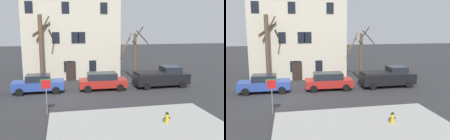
{
  "view_description": "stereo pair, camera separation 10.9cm",
  "coord_description": "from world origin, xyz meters",
  "views": [
    {
      "loc": [
        -0.3,
        -20.52,
        6.01
      ],
      "look_at": [
        4.33,
        2.1,
        1.92
      ],
      "focal_mm": 39.6,
      "sensor_mm": 36.0,
      "label": 1
    },
    {
      "loc": [
        -0.19,
        -20.54,
        6.01
      ],
      "look_at": [
        4.33,
        2.1,
        1.92
      ],
      "focal_mm": 39.6,
      "sensor_mm": 36.0,
      "label": 2
    }
  ],
  "objects": [
    {
      "name": "ground_plane",
      "position": [
        0.0,
        0.0,
        0.0
      ],
      "size": [
        120.0,
        120.0,
        0.0
      ],
      "primitive_type": "plane",
      "color": "#2D2D30"
    },
    {
      "name": "bicycle_leaning",
      "position": [
        -3.25,
        6.59,
        0.37
      ],
      "size": [
        1.63,
        0.72,
        1.03
      ],
      "color": "black",
      "rests_on": "ground_plane"
    },
    {
      "name": "pickup_truck_black",
      "position": [
        9.48,
        2.33,
        0.99
      ],
      "size": [
        5.47,
        2.36,
        2.05
      ],
      "color": "black",
      "rests_on": "ground_plane"
    },
    {
      "name": "car_red_wagon",
      "position": [
        3.45,
        2.28,
        0.87
      ],
      "size": [
        4.53,
        2.17,
        1.66
      ],
      "color": "#AD231E",
      "rests_on": "ground_plane"
    },
    {
      "name": "car_blue_sedan",
      "position": [
        -2.48,
        2.41,
        0.83
      ],
      "size": [
        4.61,
        2.0,
        1.66
      ],
      "color": "#2D4799",
      "rests_on": "ground_plane"
    },
    {
      "name": "building_main",
      "position": [
        0.94,
        10.4,
        6.05
      ],
      "size": [
        11.36,
        7.07,
        11.88
      ],
      "color": "beige",
      "rests_on": "ground_plane"
    },
    {
      "name": "tree_bare_mid",
      "position": [
        7.78,
        6.3,
        2.98
      ],
      "size": [
        3.13,
        3.14,
        6.03
      ],
      "color": "brown",
      "rests_on": "ground_plane"
    },
    {
      "name": "fire_hydrant",
      "position": [
        5.93,
        -7.02,
        0.48
      ],
      "size": [
        0.42,
        0.22,
        0.69
      ],
      "color": "gold",
      "rests_on": "sidewalk_slab"
    },
    {
      "name": "sidewalk_slab",
      "position": [
        4.12,
        -7.67,
        0.06
      ],
      "size": [
        10.78,
        7.95,
        0.12
      ],
      "primitive_type": "cube",
      "color": "#999993",
      "rests_on": "ground_plane"
    },
    {
      "name": "tree_bare_near",
      "position": [
        -2.31,
        6.16,
        3.96
      ],
      "size": [
        2.75,
        2.83,
        7.63
      ],
      "color": "brown",
      "rests_on": "ground_plane"
    },
    {
      "name": "street_sign_pole",
      "position": [
        -1.42,
        -3.73,
        1.76
      ],
      "size": [
        0.76,
        0.07,
        2.49
      ],
      "color": "slate",
      "rests_on": "ground_plane"
    }
  ]
}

